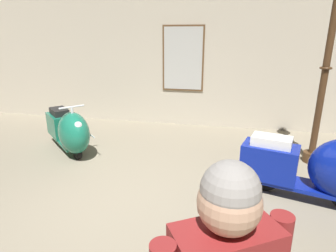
{
  "coord_description": "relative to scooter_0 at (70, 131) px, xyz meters",
  "views": [
    {
      "loc": [
        1.3,
        -2.93,
        2.16
      ],
      "look_at": [
        0.36,
        1.48,
        0.71
      ],
      "focal_mm": 30.44,
      "sensor_mm": 36.0,
      "label": 1
    }
  ],
  "objects": [
    {
      "name": "scooter_0",
      "position": [
        0.0,
        0.0,
        0.0
      ],
      "size": [
        1.49,
        1.42,
        0.98
      ],
      "rotation": [
        0.0,
        0.0,
        -0.74
      ],
      "color": "black",
      "rests_on": "ground"
    },
    {
      "name": "ground_plane",
      "position": [
        1.56,
        -1.62,
        -0.45
      ],
      "size": [
        60.0,
        60.0,
        0.0
      ],
      "primitive_type": "plane",
      "color": "gray"
    },
    {
      "name": "lamppost",
      "position": [
        4.38,
        0.53,
        1.33
      ],
      "size": [
        0.3,
        0.3,
        3.14
      ],
      "color": "#472D19",
      "rests_on": "ground"
    },
    {
      "name": "showroom_back_wall",
      "position": [
        1.56,
        2.38,
        1.16
      ],
      "size": [
        18.0,
        0.24,
        3.22
      ],
      "color": "#BCB29E",
      "rests_on": "ground"
    },
    {
      "name": "scooter_1",
      "position": [
        4.12,
        -0.83,
        0.05
      ],
      "size": [
        1.84,
        0.96,
        1.08
      ],
      "rotation": [
        0.0,
        0.0,
        -0.27
      ],
      "color": "black",
      "rests_on": "ground"
    }
  ]
}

